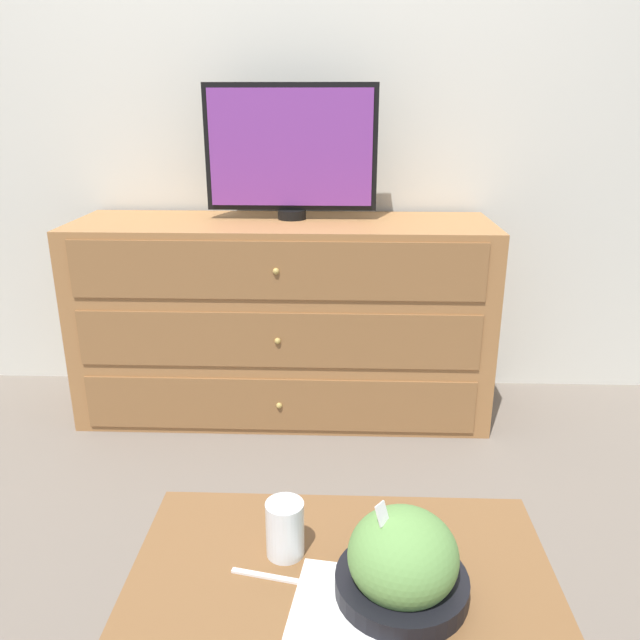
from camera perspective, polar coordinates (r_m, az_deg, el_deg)
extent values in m
plane|color=#70665B|center=(3.02, -2.97, -5.48)|extent=(12.00, 12.00, 0.00)
cube|color=silver|center=(2.77, -3.41, 19.99)|extent=(12.00, 0.05, 2.60)
cube|color=#9E6B3D|center=(2.61, -3.33, 0.13)|extent=(1.67, 0.50, 0.82)
cube|color=brown|center=(2.49, -3.74, -7.74)|extent=(1.54, 0.01, 0.22)
sphere|color=tan|center=(2.48, -3.76, -7.81)|extent=(0.02, 0.02, 0.02)
cube|color=brown|center=(2.37, -3.88, -1.87)|extent=(1.54, 0.01, 0.22)
sphere|color=tan|center=(2.37, -3.90, -1.92)|extent=(0.02, 0.02, 0.02)
cube|color=brown|center=(2.29, -4.04, 4.51)|extent=(1.54, 0.01, 0.22)
sphere|color=tan|center=(2.28, -4.05, 4.47)|extent=(0.02, 0.02, 0.02)
cylinder|color=black|center=(2.55, -2.58, 9.63)|extent=(0.11, 0.11, 0.04)
cube|color=black|center=(2.53, -2.66, 15.46)|extent=(0.67, 0.04, 0.48)
cube|color=#7A3893|center=(2.51, -2.70, 15.42)|extent=(0.63, 0.01, 0.44)
cube|color=brown|center=(1.21, 2.01, -22.69)|extent=(0.76, 0.48, 0.02)
cylinder|color=brown|center=(1.55, -12.05, -23.33)|extent=(0.04, 0.04, 0.45)
cylinder|color=brown|center=(1.56, 15.90, -23.62)|extent=(0.04, 0.04, 0.45)
cylinder|color=black|center=(1.16, 7.45, -22.87)|extent=(0.23, 0.23, 0.04)
ellipsoid|color=#66994C|center=(1.12, 7.59, -20.60)|extent=(0.19, 0.19, 0.16)
cube|color=white|center=(1.10, 6.77, -20.80)|extent=(0.05, 0.04, 0.15)
cube|color=white|center=(1.06, 5.70, -17.22)|extent=(0.03, 0.03, 0.03)
cylinder|color=white|center=(1.23, -3.20, -19.26)|extent=(0.06, 0.06, 0.07)
cylinder|color=white|center=(1.21, -3.22, -18.50)|extent=(0.07, 0.07, 0.11)
cube|color=white|center=(1.15, 2.63, -24.49)|extent=(0.21, 0.21, 0.00)
cube|color=white|center=(1.19, -4.08, -22.45)|extent=(0.16, 0.04, 0.01)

